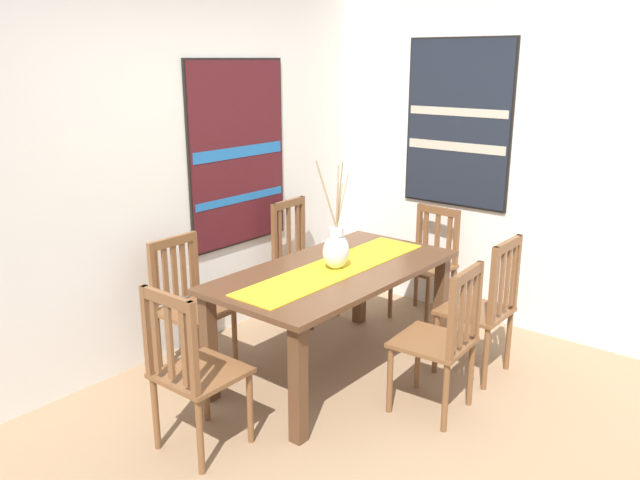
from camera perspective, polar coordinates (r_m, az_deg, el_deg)
ground_plane at (r=3.91m, az=6.94°, el=-16.27°), size 6.40×6.40×0.03m
wall_back at (r=4.62m, az=-12.36°, el=6.73°), size 6.40×0.12×2.70m
wall_side at (r=5.04m, az=19.06°, el=6.97°), size 0.12×6.40×2.70m
dining_table at (r=4.21m, az=1.35°, el=-3.97°), size 1.74×0.89×0.74m
table_runner at (r=4.18m, az=1.36°, el=-2.52°), size 1.60×0.36×0.01m
centerpiece_vase at (r=4.14m, az=1.45°, el=-0.82°), size 0.26×0.18×0.72m
chair_0 at (r=3.49m, az=-11.36°, el=-11.31°), size 0.43×0.43×0.95m
chair_1 at (r=3.85m, az=10.89°, el=-8.60°), size 0.45×0.45×0.93m
chair_2 at (r=5.18m, az=-1.67°, el=-1.76°), size 0.44×0.44×0.97m
chair_3 at (r=4.38m, az=-11.69°, el=-5.51°), size 0.43×0.43×0.92m
chair_4 at (r=4.36m, az=14.45°, el=-5.71°), size 0.42×0.42×0.96m
chair_5 at (r=5.25m, az=9.53°, el=-1.94°), size 0.45×0.45×0.90m
painting_on_back_wall at (r=4.89m, az=-7.39°, el=7.63°), size 0.96×0.05×1.40m
painting_on_side_wall at (r=5.22m, az=12.25°, el=10.13°), size 0.05×0.91×1.31m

